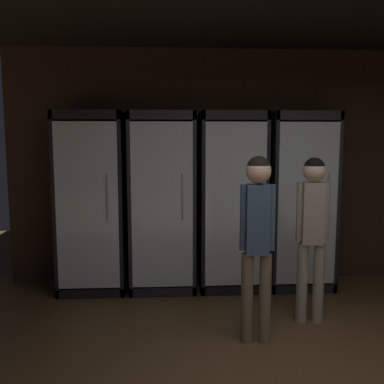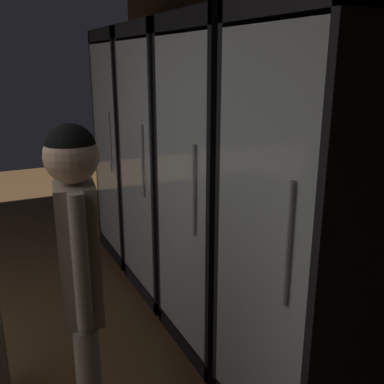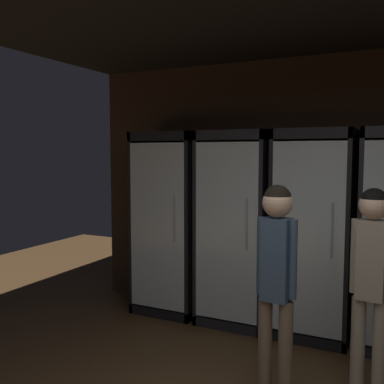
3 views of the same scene
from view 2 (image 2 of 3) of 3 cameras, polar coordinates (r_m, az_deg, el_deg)
The scene contains 6 objects.
wall_back at distance 2.53m, azimuth 15.16°, elevation 7.24°, with size 6.00×0.06×2.80m, color #382619.
cooler_far_left at distance 4.14m, azimuth -6.56°, elevation 5.56°, with size 0.74×0.61×2.04m.
cooler_left at distance 3.42m, azimuth -2.04°, elevation 3.24°, with size 0.74×0.61×2.04m.
cooler_center at distance 2.73m, azimuth 4.84°, elevation -0.33°, with size 0.74×0.61×2.04m.
cooler_right at distance 2.13m, azimuth 15.94°, elevation -5.83°, with size 0.74×0.61×2.04m.
shopper_near at distance 1.86m, azimuth -14.11°, elevation -10.02°, with size 0.30×0.21×1.57m.
Camera 2 is at (1.88, 1.38, 1.78)m, focal length 41.63 mm.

